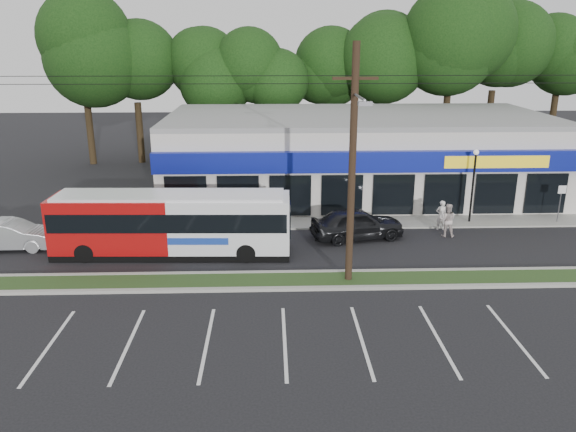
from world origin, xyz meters
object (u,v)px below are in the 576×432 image
Objects in this scene: lamp_post at (474,178)px; sign_post at (561,197)px; car_silver at (10,235)px; metrobus at (172,222)px; car_dark at (357,224)px; pedestrian_a at (441,215)px; pedestrian_b at (447,220)px; utility_pole at (349,159)px.

sign_post is at bearing -2.58° from lamp_post.
metrobus is at bearing -97.69° from car_silver.
car_dark is 2.92× the size of pedestrian_a.
sign_post is 0.19× the size of metrobus.
lamp_post is 16.70m from metrobus.
metrobus is 8.32m from car_silver.
pedestrian_b reaches higher than pedestrian_a.
sign_post is 7.29m from pedestrian_b.
metrobus is 2.56× the size of car_silver.
lamp_post reaches higher than car_dark.
utility_pole is at bearing 154.43° from car_dark.
lamp_post reaches higher than metrobus.
utility_pole is at bearing -22.48° from metrobus.
lamp_post is 0.95× the size of car_silver.
car_silver is 22.44m from pedestrian_a.
sign_post is at bearing -91.55° from car_dark.
lamp_post is at bearing -159.44° from pedestrian_a.
utility_pole is at bearing -136.05° from lamp_post.
metrobus reaches higher than sign_post.
lamp_post reaches higher than car_silver.
metrobus is (-21.11, -4.08, 0.07)m from sign_post.
car_silver is (-17.51, -0.96, -0.09)m from car_dark.
utility_pole is 22.47× the size of sign_post.
pedestrian_b is at bearing -87.96° from car_silver.
metrobus is at bearing 155.76° from utility_pole.
lamp_post is 3.44m from pedestrian_b.
metrobus is 6.38× the size of pedestrian_b.
utility_pole is at bearing -106.65° from car_silver.
lamp_post is at bearing 43.95° from utility_pole.
car_silver is (-24.32, -3.32, -1.93)m from lamp_post.
car_dark is at bearing 7.26° from pedestrian_a.
metrobus is (-16.11, -4.30, -1.05)m from lamp_post.
pedestrian_a is at bearing -173.07° from sign_post.
lamp_post is 5.13m from sign_post.
lamp_post is 0.37× the size of metrobus.
pedestrian_a is 0.92× the size of pedestrian_b.
utility_pole reaches higher than pedestrian_a.
car_dark is at bearing 76.24° from utility_pole.
car_dark is (-6.82, -2.36, -1.85)m from lamp_post.
metrobus is (-7.94, 3.57, -3.79)m from utility_pole.
pedestrian_a is at bearing -76.29° from pedestrian_b.
pedestrian_a is (6.17, 6.80, -4.58)m from utility_pole.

